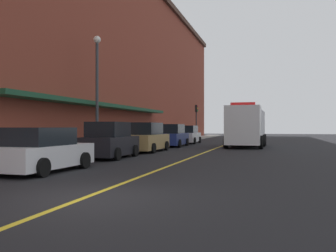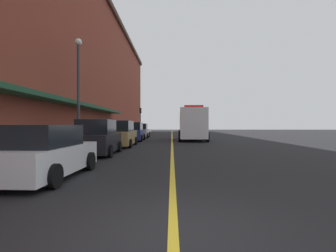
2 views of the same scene
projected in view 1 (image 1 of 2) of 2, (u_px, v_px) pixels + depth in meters
ground_plane at (224, 145)px, 32.67m from camera, size 112.00×112.00×0.00m
sidewalk_left at (157, 144)px, 34.37m from camera, size 2.40×70.00×0.15m
lane_center_stripe at (224, 145)px, 32.67m from camera, size 0.16×70.00×0.01m
brick_building_left at (85, 60)px, 35.31m from camera, size 12.55×64.00×16.13m
parked_car_0 at (42, 151)px, 13.47m from camera, size 2.18×4.34×1.62m
parked_car_1 at (110, 141)px, 19.32m from camera, size 2.16×4.24×1.90m
parked_car_2 at (146, 138)px, 24.41m from camera, size 2.11×4.88×1.92m
parked_car_3 at (172, 136)px, 30.75m from camera, size 2.12×4.80×1.86m
parked_car_4 at (188, 135)px, 36.52m from camera, size 2.03×4.82×1.77m
box_truck at (246, 127)px, 30.12m from camera, size 3.04×7.61×3.45m
parking_meter_1 at (172, 133)px, 36.17m from camera, size 0.14×0.18×1.33m
street_lamp_left at (97, 81)px, 22.10m from camera, size 0.44×0.44×6.94m
traffic_light_near at (196, 115)px, 47.39m from camera, size 0.38×0.36×4.30m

